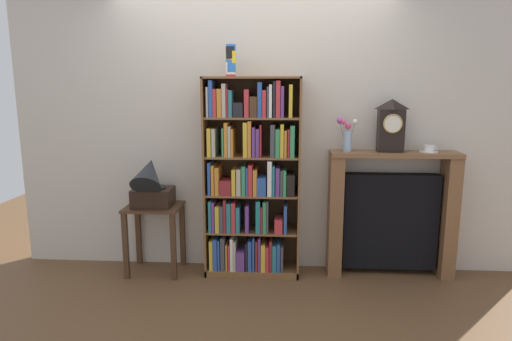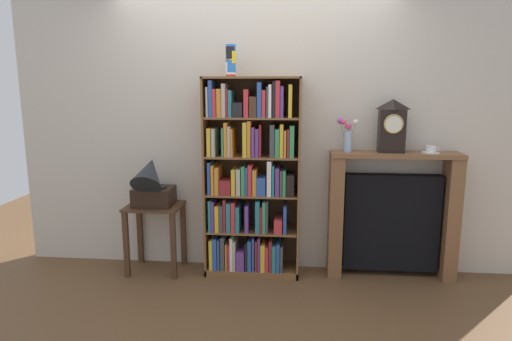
{
  "view_description": "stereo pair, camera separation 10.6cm",
  "coord_description": "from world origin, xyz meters",
  "px_view_note": "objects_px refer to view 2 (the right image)",
  "views": [
    {
      "loc": [
        0.28,
        -3.76,
        1.68
      ],
      "look_at": [
        0.03,
        0.07,
        0.96
      ],
      "focal_mm": 30.79,
      "sensor_mm": 36.0,
      "label": 1
    },
    {
      "loc": [
        0.39,
        -3.75,
        1.68
      ],
      "look_at": [
        0.03,
        0.07,
        0.96
      ],
      "focal_mm": 30.79,
      "sensor_mm": 36.0,
      "label": 2
    }
  ],
  "objects_px": {
    "flower_vase": "(347,136)",
    "teacup_with_saucer": "(431,150)",
    "side_table_left": "(155,223)",
    "bookshelf": "(250,183)",
    "fireplace_mantel": "(391,216)",
    "gramophone": "(151,183)",
    "mantel_clock": "(392,126)",
    "cup_stack": "(231,61)"
  },
  "relations": [
    {
      "from": "flower_vase",
      "to": "teacup_with_saucer",
      "type": "xyz_separation_m",
      "value": [
        0.71,
        -0.0,
        -0.11
      ]
    },
    {
      "from": "side_table_left",
      "to": "bookshelf",
      "type": "bearing_deg",
      "value": 2.0
    },
    {
      "from": "fireplace_mantel",
      "to": "bookshelf",
      "type": "bearing_deg",
      "value": -177.01
    },
    {
      "from": "fireplace_mantel",
      "to": "gramophone",
      "type": "bearing_deg",
      "value": -175.89
    },
    {
      "from": "gramophone",
      "to": "teacup_with_saucer",
      "type": "distance_m",
      "value": 2.46
    },
    {
      "from": "gramophone",
      "to": "flower_vase",
      "type": "bearing_deg",
      "value": 4.41
    },
    {
      "from": "mantel_clock",
      "to": "teacup_with_saucer",
      "type": "height_order",
      "value": "mantel_clock"
    },
    {
      "from": "mantel_clock",
      "to": "teacup_with_saucer",
      "type": "relative_size",
      "value": 2.9
    },
    {
      "from": "side_table_left",
      "to": "teacup_with_saucer",
      "type": "xyz_separation_m",
      "value": [
        2.43,
        0.07,
        0.7
      ]
    },
    {
      "from": "side_table_left",
      "to": "gramophone",
      "type": "xyz_separation_m",
      "value": [
        -0.0,
        -0.06,
        0.39
      ]
    },
    {
      "from": "bookshelf",
      "to": "side_table_left",
      "type": "height_order",
      "value": "bookshelf"
    },
    {
      "from": "cup_stack",
      "to": "fireplace_mantel",
      "type": "height_order",
      "value": "cup_stack"
    },
    {
      "from": "flower_vase",
      "to": "teacup_with_saucer",
      "type": "height_order",
      "value": "flower_vase"
    },
    {
      "from": "fireplace_mantel",
      "to": "mantel_clock",
      "type": "relative_size",
      "value": 2.49
    },
    {
      "from": "bookshelf",
      "to": "cup_stack",
      "type": "distance_m",
      "value": 1.08
    },
    {
      "from": "bookshelf",
      "to": "flower_vase",
      "type": "xyz_separation_m",
      "value": [
        0.84,
        0.04,
        0.43
      ]
    },
    {
      "from": "bookshelf",
      "to": "cup_stack",
      "type": "height_order",
      "value": "cup_stack"
    },
    {
      "from": "gramophone",
      "to": "mantel_clock",
      "type": "distance_m",
      "value": 2.16
    },
    {
      "from": "cup_stack",
      "to": "mantel_clock",
      "type": "distance_m",
      "value": 1.49
    },
    {
      "from": "fireplace_mantel",
      "to": "flower_vase",
      "type": "bearing_deg",
      "value": -177.13
    },
    {
      "from": "bookshelf",
      "to": "flower_vase",
      "type": "height_order",
      "value": "bookshelf"
    },
    {
      "from": "fireplace_mantel",
      "to": "teacup_with_saucer",
      "type": "xyz_separation_m",
      "value": [
        0.29,
        -0.02,
        0.61
      ]
    },
    {
      "from": "side_table_left",
      "to": "flower_vase",
      "type": "bearing_deg",
      "value": 2.51
    },
    {
      "from": "teacup_with_saucer",
      "to": "flower_vase",
      "type": "bearing_deg",
      "value": 179.9
    },
    {
      "from": "cup_stack",
      "to": "teacup_with_saucer",
      "type": "relative_size",
      "value": 1.7
    },
    {
      "from": "cup_stack",
      "to": "mantel_clock",
      "type": "height_order",
      "value": "cup_stack"
    },
    {
      "from": "mantel_clock",
      "to": "bookshelf",
      "type": "bearing_deg",
      "value": -178.06
    },
    {
      "from": "cup_stack",
      "to": "side_table_left",
      "type": "height_order",
      "value": "cup_stack"
    },
    {
      "from": "cup_stack",
      "to": "flower_vase",
      "type": "bearing_deg",
      "value": 3.53
    },
    {
      "from": "side_table_left",
      "to": "mantel_clock",
      "type": "xyz_separation_m",
      "value": [
        2.1,
        0.07,
        0.91
      ]
    },
    {
      "from": "cup_stack",
      "to": "fireplace_mantel",
      "type": "bearing_deg",
      "value": 3.33
    },
    {
      "from": "cup_stack",
      "to": "side_table_left",
      "type": "relative_size",
      "value": 0.42
    },
    {
      "from": "flower_vase",
      "to": "side_table_left",
      "type": "bearing_deg",
      "value": -177.49
    },
    {
      "from": "flower_vase",
      "to": "teacup_with_saucer",
      "type": "bearing_deg",
      "value": -0.1
    },
    {
      "from": "cup_stack",
      "to": "teacup_with_saucer",
      "type": "distance_m",
      "value": 1.87
    },
    {
      "from": "gramophone",
      "to": "teacup_with_saucer",
      "type": "relative_size",
      "value": 3.32
    },
    {
      "from": "side_table_left",
      "to": "fireplace_mantel",
      "type": "xyz_separation_m",
      "value": [
        2.14,
        0.1,
        0.1
      ]
    },
    {
      "from": "mantel_clock",
      "to": "fireplace_mantel",
      "type": "bearing_deg",
      "value": 28.17
    },
    {
      "from": "bookshelf",
      "to": "gramophone",
      "type": "bearing_deg",
      "value": -174.3
    },
    {
      "from": "cup_stack",
      "to": "flower_vase",
      "type": "height_order",
      "value": "cup_stack"
    },
    {
      "from": "side_table_left",
      "to": "mantel_clock",
      "type": "height_order",
      "value": "mantel_clock"
    },
    {
      "from": "cup_stack",
      "to": "gramophone",
      "type": "relative_size",
      "value": 0.51
    }
  ]
}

